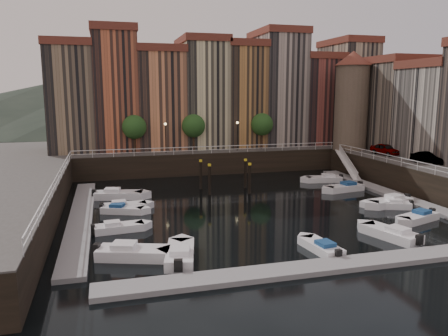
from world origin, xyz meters
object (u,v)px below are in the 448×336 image
object	(u,v)px
corner_tower	(352,99)
boat_left_2	(122,210)
boat_left_0	(132,253)
car_a	(385,150)
boat_left_1	(118,228)
mooring_pilings	(226,177)
car_b	(429,159)
gangway	(347,163)

from	to	relation	value
corner_tower	boat_left_2	bearing A→B (deg)	-155.93
boat_left_0	car_a	size ratio (longest dim) A/B	1.24
boat_left_1	boat_left_2	distance (m)	5.63
mooring_pilings	boat_left_0	xyz separation A→B (m)	(-11.67, -17.96, -1.25)
car_b	gangway	bearing A→B (deg)	99.13
corner_tower	boat_left_0	xyz separation A→B (m)	(-32.36, -26.40, -9.79)
corner_tower	boat_left_2	xyz separation A→B (m)	(-32.58, -14.55, -9.87)
car_a	car_b	world-z (taller)	car_a
boat_left_0	boat_left_2	xyz separation A→B (m)	(-0.22, 11.85, -0.08)
gangway	boat_left_1	xyz separation A→B (m)	(-30.21, -15.65, -1.59)
car_a	car_b	distance (m)	7.42
gangway	mooring_pilings	xyz separation A→B (m)	(-17.78, -3.94, -0.27)
gangway	car_b	xyz separation A→B (m)	(4.82, -9.42, 1.76)
boat_left_0	car_b	size ratio (longest dim) A/B	1.29
mooring_pilings	boat_left_1	size ratio (longest dim) A/B	1.31
car_b	corner_tower	bearing A→B (deg)	79.89
boat_left_2	car_a	world-z (taller)	car_a
boat_left_0	car_b	distance (m)	36.62
corner_tower	boat_left_2	distance (m)	37.02
boat_left_2	car_a	bearing A→B (deg)	34.84
boat_left_1	car_b	bearing A→B (deg)	4.49
corner_tower	boat_left_2	world-z (taller)	corner_tower
corner_tower	mooring_pilings	xyz separation A→B (m)	(-20.68, -8.44, -8.54)
mooring_pilings	boat_left_1	world-z (taller)	mooring_pilings
gangway	boat_left_2	world-z (taller)	gangway
boat_left_1	boat_left_2	world-z (taller)	boat_left_1
boat_left_1	car_a	size ratio (longest dim) A/B	0.99
corner_tower	boat_left_2	size ratio (longest dim) A/B	3.27
boat_left_0	boat_left_1	size ratio (longest dim) A/B	1.25
boat_left_1	gangway	bearing A→B (deg)	21.80
boat_left_0	boat_left_2	bearing A→B (deg)	109.64
corner_tower	boat_left_1	world-z (taller)	corner_tower
corner_tower	mooring_pilings	distance (m)	23.92
gangway	boat_left_1	distance (m)	34.06
boat_left_1	boat_left_2	xyz separation A→B (m)	(0.53, 5.60, -0.00)
boat_left_2	boat_left_0	bearing A→B (deg)	-67.40
corner_tower	gangway	xyz separation A→B (m)	(-2.90, -4.50, -8.28)
mooring_pilings	car_a	size ratio (longest dim) A/B	1.29
boat_left_0	car_a	world-z (taller)	car_a
corner_tower	car_a	distance (m)	9.28
boat_left_2	car_b	distance (m)	34.67
car_a	corner_tower	bearing A→B (deg)	94.30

